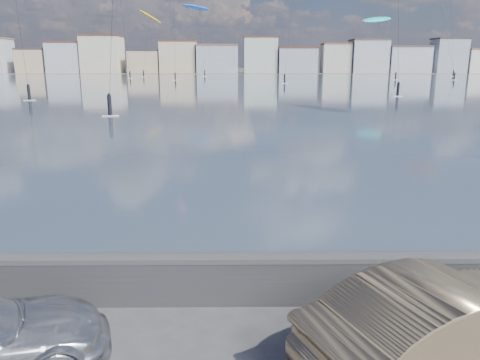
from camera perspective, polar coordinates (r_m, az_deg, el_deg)
bay_water at (r=97.36m, az=-1.14°, el=11.53°), size 500.00×177.00×0.00m
far_shore_strip at (r=205.80m, az=-0.87°, el=12.98°), size 500.00×60.00×0.00m
seawall at (r=9.43m, az=-6.13°, el=-11.58°), size 400.00×0.36×1.08m
far_buildings at (r=191.75m, az=-0.49°, el=14.69°), size 240.79×13.26×14.60m
car_champagne at (r=8.12m, az=24.15°, el=-15.73°), size 5.06×3.45×1.58m
kitesurfer_1 at (r=164.37m, az=-10.94°, el=18.92°), size 8.16×18.97×21.53m
kitesurfer_2 at (r=159.72m, az=-5.36°, el=20.12°), size 9.69×11.36×22.47m
kitesurfer_10 at (r=139.34m, az=16.35°, el=18.18°), size 9.69×14.36×17.21m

